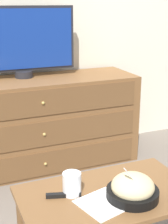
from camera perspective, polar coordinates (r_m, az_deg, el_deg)
ground_plane at (r=3.14m, az=-10.08°, el=-6.64°), size 12.00×12.00×0.00m
wall_back at (r=2.89m, az=-11.66°, el=17.77°), size 12.00×0.05×2.60m
dresser at (r=2.76m, az=-8.08°, el=-1.92°), size 1.63×0.51×0.72m
tv at (r=2.70m, az=-10.28°, el=11.57°), size 0.83×0.14×0.54m
coffee_table at (r=1.58m, az=4.00°, el=-16.39°), size 0.76×0.45×0.50m
takeout_bowl at (r=1.49m, az=8.09°, el=-12.55°), size 0.22×0.22×0.16m
drink_cup at (r=1.50m, az=-2.02°, el=-12.05°), size 0.08×0.08×0.10m
napkin at (r=1.46m, az=3.26°, el=-14.96°), size 0.23×0.23×0.00m
remote_control at (r=1.50m, az=-3.44°, el=-13.62°), size 0.15×0.06×0.02m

